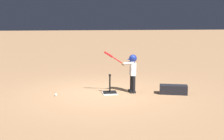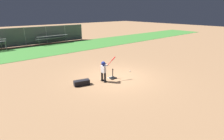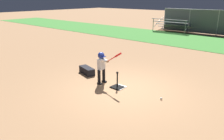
{
  "view_description": "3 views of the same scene",
  "coord_description": "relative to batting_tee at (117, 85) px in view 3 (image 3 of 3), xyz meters",
  "views": [
    {
      "loc": [
        0.7,
        9.35,
        2.35
      ],
      "look_at": [
        -0.35,
        0.16,
        0.76
      ],
      "focal_mm": 50.0,
      "sensor_mm": 36.0,
      "label": 1
    },
    {
      "loc": [
        -6.63,
        -7.4,
        3.81
      ],
      "look_at": [
        -0.51,
        -0.2,
        0.62
      ],
      "focal_mm": 28.0,
      "sensor_mm": 36.0,
      "label": 2
    },
    {
      "loc": [
        4.26,
        -5.56,
        3.06
      ],
      "look_at": [
        -0.6,
        0.04,
        0.59
      ],
      "focal_mm": 35.0,
      "sensor_mm": 36.0,
      "label": 3
    }
  ],
  "objects": [
    {
      "name": "equipment_bag",
      "position": [
        -1.93,
        0.33,
        0.06
      ],
      "size": [
        0.89,
        0.53,
        0.28
      ],
      "primitive_type": "cube",
      "rotation": [
        0.0,
        0.0,
        -0.27
      ],
      "color": "black",
      "rests_on": "ground_plane"
    },
    {
      "name": "baseball",
      "position": [
        1.66,
        0.17,
        -0.05
      ],
      "size": [
        0.07,
        0.07,
        0.07
      ],
      "primitive_type": "sphere",
      "color": "white",
      "rests_on": "ground_plane"
    },
    {
      "name": "home_plate",
      "position": [
        0.01,
        0.05,
        -0.07
      ],
      "size": [
        0.47,
        0.47,
        0.02
      ],
      "primitive_type": "cube",
      "rotation": [
        0.0,
        0.0,
        0.06
      ],
      "color": "white",
      "rests_on": "ground_plane"
    },
    {
      "name": "bleachers_center",
      "position": [
        -4.76,
        13.98,
        0.5
      ],
      "size": [
        3.47,
        2.34,
        1.2
      ],
      "color": "gray",
      "rests_on": "ground_plane"
    },
    {
      "name": "batting_tee",
      "position": [
        0.0,
        0.0,
        0.0
      ],
      "size": [
        0.41,
        0.37,
        0.59
      ],
      "color": "black",
      "rests_on": "ground_plane"
    },
    {
      "name": "ground_plane",
      "position": [
        0.31,
        0.02,
        -0.08
      ],
      "size": [
        90.0,
        90.0,
        0.0
      ],
      "primitive_type": "plane",
      "color": "#99704C"
    },
    {
      "name": "grass_outfield_strip",
      "position": [
        0.31,
        10.52,
        -0.08
      ],
      "size": [
        56.0,
        5.75,
        0.02
      ],
      "primitive_type": "cube",
      "color": "#3D7F33",
      "rests_on": "ground_plane"
    },
    {
      "name": "batter_child",
      "position": [
        -0.69,
        -0.05,
        0.68
      ],
      "size": [
        1.03,
        0.38,
        1.32
      ],
      "color": "black",
      "rests_on": "ground_plane"
    }
  ]
}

